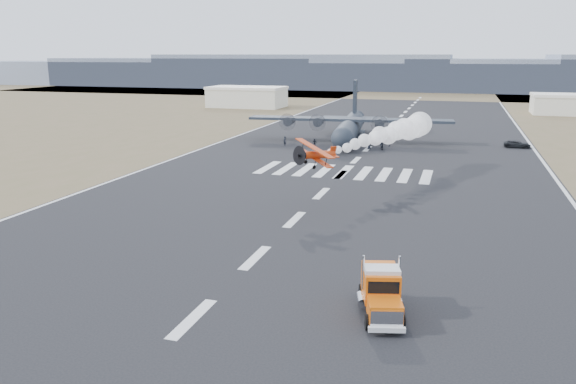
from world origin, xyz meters
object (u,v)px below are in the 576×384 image
at_px(aerobatic_biplane, 316,155).
at_px(hangar_right, 569,104).
at_px(crew_e, 369,144).
at_px(crew_f, 382,146).
at_px(crew_a, 285,141).
at_px(crew_b, 382,145).
at_px(support_vehicle, 517,144).
at_px(crew_h, 369,142).
at_px(crew_d, 314,143).
at_px(transport_aircraft, 350,126).
at_px(crew_g, 389,142).
at_px(hangar_left, 247,97).
at_px(crew_c, 354,139).
at_px(semi_truck, 381,291).

bearing_deg(aerobatic_biplane, hangar_right, 87.41).
height_order(crew_e, crew_f, crew_e).
xyz_separation_m(crew_a, crew_b, (18.19, 1.75, -0.15)).
height_order(support_vehicle, crew_h, crew_h).
bearing_deg(crew_d, crew_a, -165.99).
xyz_separation_m(aerobatic_biplane, transport_aircraft, (-6.24, 52.53, -3.28)).
distance_m(crew_b, crew_g, 3.54).
relative_size(hangar_left, crew_g, 15.13).
distance_m(crew_b, crew_f, 0.72).
relative_size(support_vehicle, crew_g, 2.96).
height_order(hangar_right, crew_c, hangar_right).
xyz_separation_m(hangar_right, crew_e, (-45.71, -78.14, -2.15)).
relative_size(hangar_right, crew_g, 12.66).
xyz_separation_m(support_vehicle, crew_g, (-23.11, -5.77, 0.14)).
height_order(hangar_left, crew_h, hangar_left).
xyz_separation_m(crew_c, crew_f, (6.32, -6.25, 0.01)).
relative_size(hangar_left, aerobatic_biplane, 4.25).
relative_size(transport_aircraft, crew_a, 21.76).
bearing_deg(support_vehicle, hangar_right, -13.81).
xyz_separation_m(hangar_left, crew_g, (55.52, -69.28, -2.60)).
bearing_deg(crew_e, aerobatic_biplane, 30.92).
xyz_separation_m(semi_truck, crew_e, (-11.49, 67.37, -0.77)).
bearing_deg(crew_c, crew_e, -166.00).
distance_m(semi_truck, transport_aircraft, 78.44).
bearing_deg(crew_a, crew_h, 54.87).
distance_m(crew_d, crew_h, 10.64).
height_order(crew_d, crew_e, crew_e).
bearing_deg(semi_truck, crew_g, 81.98).
bearing_deg(hangar_left, crew_a, -63.97).
xyz_separation_m(crew_a, crew_c, (12.04, 7.30, -0.14)).
relative_size(hangar_left, crew_f, 15.41).
xyz_separation_m(semi_truck, crew_a, (-27.43, 66.07, -0.70)).
xyz_separation_m(hangar_left, crew_e, (52.29, -73.14, -2.55)).
bearing_deg(semi_truck, crew_b, 83.12).
xyz_separation_m(crew_b, crew_f, (0.16, -0.70, 0.02)).
distance_m(crew_d, crew_e, 10.21).
bearing_deg(aerobatic_biplane, crew_d, 122.25).
xyz_separation_m(transport_aircraft, crew_g, (8.64, -5.36, -2.19)).
height_order(crew_c, crew_h, crew_h).
height_order(hangar_right, aerobatic_biplane, aerobatic_biplane).
xyz_separation_m(crew_a, crew_h, (15.40, 4.84, -0.12)).
xyz_separation_m(transport_aircraft, crew_h, (4.86, -5.67, -2.19)).
distance_m(crew_a, crew_e, 15.99).
height_order(hangar_right, crew_b, hangar_right).
height_order(support_vehicle, crew_a, crew_a).
height_order(crew_b, crew_c, crew_c).
height_order(hangar_right, crew_g, hangar_right).
bearing_deg(crew_a, crew_f, 40.69).
bearing_deg(support_vehicle, crew_d, 108.24).
bearing_deg(crew_g, crew_e, -72.11).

